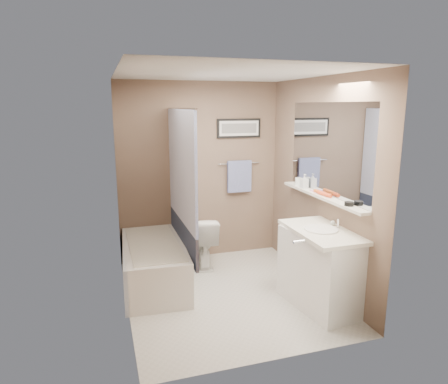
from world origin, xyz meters
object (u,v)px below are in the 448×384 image
object	(u,v)px
hair_brush_front	(325,194)
hair_brush_back	(320,192)
candle_bowl_near	(349,204)
bathtub	(154,263)
toilet	(202,241)
soap_bottle	(304,181)
vanity	(321,270)
glass_jar	(298,182)

from	to	relation	value
hair_brush_front	hair_brush_back	world-z (taller)	same
candle_bowl_near	bathtub	bearing A→B (deg)	145.76
toilet	candle_bowl_near	xyz separation A→B (m)	(1.10, -1.59, 0.80)
soap_bottle	bathtub	bearing A→B (deg)	170.33
toilet	vanity	xyz separation A→B (m)	(0.91, -1.44, 0.06)
hair_brush_back	soap_bottle	bearing A→B (deg)	90.00
glass_jar	candle_bowl_near	bearing A→B (deg)	-90.00
bathtub	hair_brush_front	size ratio (longest dim) A/B	6.82
vanity	candle_bowl_near	world-z (taller)	candle_bowl_near
bathtub	candle_bowl_near	size ratio (longest dim) A/B	16.67
toilet	hair_brush_back	bearing A→B (deg)	143.59
hair_brush_front	hair_brush_back	distance (m)	0.09
vanity	soap_bottle	bearing A→B (deg)	68.90
vanity	hair_brush_front	xyz separation A→B (m)	(0.19, 0.30, 0.74)
toilet	glass_jar	bearing A→B (deg)	161.51
bathtub	toilet	xyz separation A→B (m)	(0.69, 0.37, 0.09)
toilet	vanity	size ratio (longest dim) A/B	0.75
vanity	hair_brush_front	size ratio (longest dim) A/B	4.09
soap_bottle	hair_brush_front	bearing A→B (deg)	-90.00
candle_bowl_near	hair_brush_back	size ratio (longest dim) A/B	0.41
hair_brush_back	candle_bowl_near	bearing A→B (deg)	-90.00
vanity	glass_jar	size ratio (longest dim) A/B	9.00
bathtub	vanity	size ratio (longest dim) A/B	1.67
vanity	glass_jar	bearing A→B (deg)	71.06
toilet	hair_brush_front	bearing A→B (deg)	141.18
bathtub	hair_brush_back	xyz separation A→B (m)	(1.79, -0.68, 0.89)
hair_brush_front	hair_brush_back	size ratio (longest dim) A/B	1.00
vanity	glass_jar	xyz separation A→B (m)	(0.19, 0.91, 0.77)
toilet	vanity	bearing A→B (deg)	129.69
toilet	candle_bowl_near	distance (m)	2.09
hair_brush_front	soap_bottle	bearing A→B (deg)	90.00
candle_bowl_near	soap_bottle	size ratio (longest dim) A/B	0.54
vanity	hair_brush_back	size ratio (longest dim) A/B	4.09
hair_brush_back	soap_bottle	size ratio (longest dim) A/B	1.31
bathtub	hair_brush_front	xyz separation A→B (m)	(1.79, -0.77, 0.89)
vanity	soap_bottle	distance (m)	1.12
bathtub	toilet	world-z (taller)	toilet
hair_brush_back	toilet	bearing A→B (deg)	136.33
bathtub	glass_jar	size ratio (longest dim) A/B	15.00
vanity	hair_brush_back	distance (m)	0.85
bathtub	candle_bowl_near	bearing A→B (deg)	-31.07
hair_brush_front	glass_jar	world-z (taller)	glass_jar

